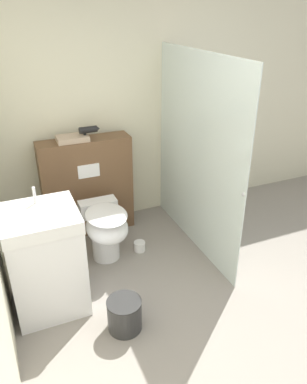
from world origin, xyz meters
name	(u,v)px	position (x,y,z in m)	size (l,w,h in m)	color
ground_plane	(223,346)	(0.00, 0.00, 0.00)	(12.00, 12.00, 0.00)	gray
wall_back	(122,110)	(0.00, 2.17, 1.25)	(8.00, 0.06, 2.50)	beige
partition_panel	(88,186)	(-0.49, 1.97, 0.53)	(0.94, 0.26, 1.05)	brown
shower_glass	(196,156)	(0.45, 1.33, 0.96)	(0.04, 1.63, 1.91)	silver
toilet	(106,229)	(-0.48, 1.37, 0.35)	(0.39, 0.63, 0.54)	white
sink_vanity	(46,260)	(-1.08, 0.95, 0.44)	(0.56, 0.55, 1.02)	white
hair_drier	(89,130)	(-0.43, 1.93, 1.15)	(0.21, 0.06, 0.13)	black
folded_towel	(72,138)	(-0.60, 1.95, 1.08)	(0.31, 0.20, 0.05)	tan
spare_toilet_roll	(140,246)	(-0.13, 1.37, 0.05)	(0.12, 0.12, 0.10)	white
waste_bin	(125,315)	(-0.61, 0.46, 0.13)	(0.27, 0.27, 0.26)	#2D2D2D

